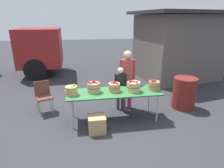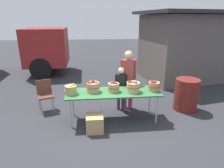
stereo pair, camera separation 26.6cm
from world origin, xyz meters
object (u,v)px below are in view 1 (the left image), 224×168
apple_basket_red_0 (94,87)px  folding_chair (43,94)px  apple_basket_red_2 (134,86)px  apple_basket_red_3 (154,85)px  trash_barrel (184,93)px  apple_basket_green_0 (72,90)px  produce_crate (97,124)px  child_customer (120,85)px  apple_basket_red_1 (114,87)px  vendor_adult (127,75)px  market_table (114,93)px

apple_basket_red_0 → folding_chair: apple_basket_red_0 is taller
apple_basket_red_2 → apple_basket_red_3: size_ratio=1.16×
trash_barrel → apple_basket_red_2: bearing=-165.9°
apple_basket_green_0 → produce_crate: size_ratio=0.78×
apple_basket_red_2 → apple_basket_red_3: (0.53, 0.02, -0.00)m
child_customer → apple_basket_green_0: bearing=36.1°
trash_barrel → apple_basket_green_0: bearing=-172.9°
apple_basket_red_1 → produce_crate: size_ratio=0.77×
folding_chair → vendor_adult: bearing=-23.7°
market_table → folding_chair: bearing=158.1°
apple_basket_red_2 → trash_barrel: bearing=14.1°
apple_basket_red_2 → produce_crate: size_ratio=0.87×
market_table → apple_basket_red_0: bearing=173.6°
apple_basket_green_0 → apple_basket_red_2: apple_basket_red_2 is taller
market_table → trash_barrel: (2.09, 0.36, -0.26)m
apple_basket_green_0 → folding_chair: size_ratio=0.35×
apple_basket_red_0 → apple_basket_red_1: 0.51m
apple_basket_red_1 → vendor_adult: (0.47, 0.59, 0.10)m
vendor_adult → folding_chair: 2.34m
trash_barrel → market_table: bearing=-170.4°
apple_basket_green_0 → vendor_adult: vendor_adult is taller
child_customer → produce_crate: bearing=66.7°
market_table → apple_basket_green_0: size_ratio=7.69×
apple_basket_green_0 → apple_basket_red_2: (1.49, -0.02, 0.02)m
apple_basket_red_1 → child_customer: (0.26, 0.50, -0.15)m
apple_basket_red_0 → trash_barrel: (2.59, 0.30, -0.44)m
market_table → produce_crate: market_table is taller
apple_basket_red_3 → folding_chair: size_ratio=0.34×
apple_basket_red_3 → child_customer: bearing=143.3°
apple_basket_red_1 → vendor_adult: bearing=51.8°
produce_crate → folding_chair: bearing=137.2°
child_customer → trash_barrel: bearing=-172.6°
market_table → apple_basket_red_1: size_ratio=7.78×
apple_basket_green_0 → produce_crate: bearing=-41.7°
apple_basket_red_3 → child_customer: 0.94m
folding_chair → apple_basket_red_3: bearing=-35.8°
market_table → trash_barrel: trash_barrel is taller
market_table → produce_crate: (-0.48, -0.51, -0.52)m
apple_basket_red_1 → folding_chair: (-1.83, 0.71, -0.36)m
market_table → vendor_adult: vendor_adult is taller
vendor_adult → trash_barrel: vendor_adult is taller
apple_basket_red_0 → apple_basket_red_1: size_ratio=1.12×
folding_chair → trash_barrel: size_ratio=0.96×
market_table → folding_chair: 1.97m
folding_chair → produce_crate: 1.85m
vendor_adult → child_customer: 0.34m
market_table → folding_chair: folding_chair is taller
child_customer → produce_crate: size_ratio=3.17×
apple_basket_red_0 → apple_basket_red_3: 1.51m
apple_basket_red_0 → apple_basket_red_2: size_ratio=0.98×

